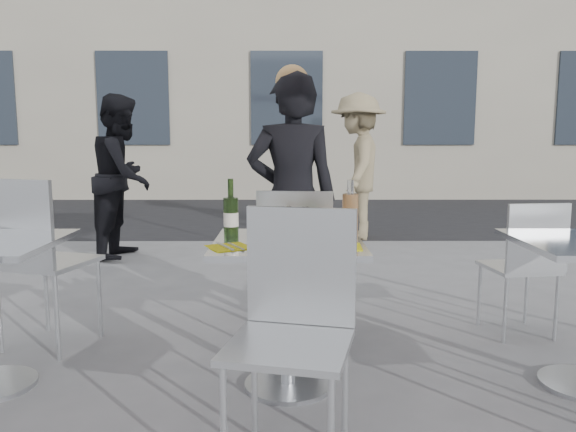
{
  "coord_description": "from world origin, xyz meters",
  "views": [
    {
      "loc": [
        -0.01,
        -2.69,
        1.25
      ],
      "look_at": [
        0.0,
        0.15,
        0.85
      ],
      "focal_mm": 35.0,
      "sensor_mm": 36.0,
      "label": 1
    }
  ],
  "objects_px": {
    "pedestrian_b": "(358,167)",
    "pizza_near": "(298,246)",
    "side_chair_lfar": "(35,250)",
    "napkin_right": "(342,246)",
    "salad_plate": "(300,232)",
    "wineglass_red_b": "(307,216)",
    "sugar_shaker": "(321,228)",
    "wineglass_red_a": "(304,216)",
    "pizza_far": "(308,231)",
    "wineglass_white_b": "(289,215)",
    "napkin_left": "(229,247)",
    "carafe": "(350,214)",
    "chair_far": "(296,255)",
    "side_chair_rfar": "(527,258)",
    "chair_near": "(294,314)",
    "pedestrian_a": "(123,176)",
    "main_table": "(288,283)",
    "wine_bottle": "(231,215)",
    "wineglass_white_a": "(267,216)",
    "woman_diner": "(292,199)"
  },
  "relations": [
    {
      "from": "wineglass_red_a",
      "to": "napkin_left",
      "type": "height_order",
      "value": "wineglass_red_a"
    },
    {
      "from": "chair_near",
      "to": "main_table",
      "type": "bearing_deg",
      "value": 105.4
    },
    {
      "from": "chair_near",
      "to": "wineglass_red_b",
      "type": "distance_m",
      "value": 0.74
    },
    {
      "from": "salad_plate",
      "to": "napkin_left",
      "type": "bearing_deg",
      "value": -146.16
    },
    {
      "from": "side_chair_rfar",
      "to": "pedestrian_a",
      "type": "distance_m",
      "value": 4.04
    },
    {
      "from": "chair_near",
      "to": "wine_bottle",
      "type": "height_order",
      "value": "wine_bottle"
    },
    {
      "from": "chair_near",
      "to": "carafe",
      "type": "xyz_separation_m",
      "value": [
        0.29,
        0.69,
        0.29
      ]
    },
    {
      "from": "wineglass_white_a",
      "to": "wineglass_white_b",
      "type": "bearing_deg",
      "value": 6.46
    },
    {
      "from": "sugar_shaker",
      "to": "wineglass_red_a",
      "type": "relative_size",
      "value": 0.68
    },
    {
      "from": "carafe",
      "to": "napkin_right",
      "type": "bearing_deg",
      "value": -105.11
    },
    {
      "from": "chair_far",
      "to": "side_chair_rfar",
      "type": "xyz_separation_m",
      "value": [
        1.43,
        0.15,
        -0.05
      ]
    },
    {
      "from": "pizza_near",
      "to": "sugar_shaker",
      "type": "bearing_deg",
      "value": 64.99
    },
    {
      "from": "main_table",
      "to": "wine_bottle",
      "type": "bearing_deg",
      "value": 160.71
    },
    {
      "from": "side_chair_lfar",
      "to": "pizza_near",
      "type": "relative_size",
      "value": 3.0
    },
    {
      "from": "wineglass_white_b",
      "to": "napkin_right",
      "type": "distance_m",
      "value": 0.38
    },
    {
      "from": "pizza_near",
      "to": "wineglass_red_a",
      "type": "distance_m",
      "value": 0.28
    },
    {
      "from": "pizza_far",
      "to": "pedestrian_b",
      "type": "bearing_deg",
      "value": 79.23
    },
    {
      "from": "main_table",
      "to": "woman_diner",
      "type": "height_order",
      "value": "woman_diner"
    },
    {
      "from": "pizza_near",
      "to": "napkin_left",
      "type": "height_order",
      "value": "pizza_near"
    },
    {
      "from": "woman_diner",
      "to": "pedestrian_b",
      "type": "height_order",
      "value": "pedestrian_b"
    },
    {
      "from": "chair_near",
      "to": "carafe",
      "type": "bearing_deg",
      "value": 80.51
    },
    {
      "from": "main_table",
      "to": "wineglass_red_b",
      "type": "distance_m",
      "value": 0.34
    },
    {
      "from": "chair_near",
      "to": "wineglass_red_b",
      "type": "relative_size",
      "value": 6.19
    },
    {
      "from": "side_chair_lfar",
      "to": "napkin_right",
      "type": "xyz_separation_m",
      "value": [
        1.7,
        -0.65,
        0.15
      ]
    },
    {
      "from": "woman_diner",
      "to": "carafe",
      "type": "xyz_separation_m",
      "value": [
        0.28,
        -0.98,
        0.03
      ]
    },
    {
      "from": "chair_near",
      "to": "side_chair_rfar",
      "type": "relative_size",
      "value": 1.13
    },
    {
      "from": "side_chair_lfar",
      "to": "wineglass_red_a",
      "type": "xyz_separation_m",
      "value": [
        1.54,
        -0.42,
        0.25
      ]
    },
    {
      "from": "woman_diner",
      "to": "pedestrian_a",
      "type": "xyz_separation_m",
      "value": [
        -1.74,
        2.1,
        0.01
      ]
    },
    {
      "from": "pedestrian_b",
      "to": "wineglass_white_a",
      "type": "height_order",
      "value": "pedestrian_b"
    },
    {
      "from": "pedestrian_b",
      "to": "wineglass_red_a",
      "type": "bearing_deg",
      "value": -0.23
    },
    {
      "from": "main_table",
      "to": "wineglass_white_b",
      "type": "relative_size",
      "value": 4.76
    },
    {
      "from": "woman_diner",
      "to": "pizza_near",
      "type": "xyz_separation_m",
      "value": [
        0.01,
        -1.25,
        -0.07
      ]
    },
    {
      "from": "sugar_shaker",
      "to": "napkin_left",
      "type": "xyz_separation_m",
      "value": [
        -0.44,
        -0.24,
        -0.05
      ]
    },
    {
      "from": "napkin_right",
      "to": "carafe",
      "type": "bearing_deg",
      "value": 77.28
    },
    {
      "from": "woman_diner",
      "to": "sugar_shaker",
      "type": "xyz_separation_m",
      "value": [
        0.14,
        -0.99,
        -0.03
      ]
    },
    {
      "from": "salad_plate",
      "to": "sugar_shaker",
      "type": "bearing_deg",
      "value": 8.55
    },
    {
      "from": "salad_plate",
      "to": "wineglass_red_b",
      "type": "height_order",
      "value": "wineglass_red_b"
    },
    {
      "from": "salad_plate",
      "to": "sugar_shaker",
      "type": "relative_size",
      "value": 2.06
    },
    {
      "from": "pizza_far",
      "to": "wineglass_white_b",
      "type": "height_order",
      "value": "wineglass_white_b"
    },
    {
      "from": "pizza_near",
      "to": "sugar_shaker",
      "type": "xyz_separation_m",
      "value": [
        0.12,
        0.26,
        0.04
      ]
    },
    {
      "from": "salad_plate",
      "to": "carafe",
      "type": "bearing_deg",
      "value": 6.82
    },
    {
      "from": "woman_diner",
      "to": "wineglass_white_b",
      "type": "xyz_separation_m",
      "value": [
        -0.03,
        -0.95,
        0.03
      ]
    },
    {
      "from": "wineglass_white_b",
      "to": "napkin_right",
      "type": "xyz_separation_m",
      "value": [
        0.24,
        -0.27,
        -0.11
      ]
    },
    {
      "from": "salad_plate",
      "to": "napkin_left",
      "type": "xyz_separation_m",
      "value": [
        -0.33,
        -0.22,
        -0.03
      ]
    },
    {
      "from": "pedestrian_b",
      "to": "pizza_near",
      "type": "xyz_separation_m",
      "value": [
        -0.82,
        -4.38,
        -0.13
      ]
    },
    {
      "from": "woman_diner",
      "to": "wineglass_white_a",
      "type": "distance_m",
      "value": 0.97
    },
    {
      "from": "woman_diner",
      "to": "wine_bottle",
      "type": "bearing_deg",
      "value": 70.65
    },
    {
      "from": "napkin_left",
      "to": "wineglass_white_b",
      "type": "bearing_deg",
      "value": 18.39
    },
    {
      "from": "pedestrian_a",
      "to": "napkin_left",
      "type": "relative_size",
      "value": 6.96
    },
    {
      "from": "pedestrian_b",
      "to": "carafe",
      "type": "xyz_separation_m",
      "value": [
        -0.55,
        -4.1,
        -0.02
      ]
    }
  ]
}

